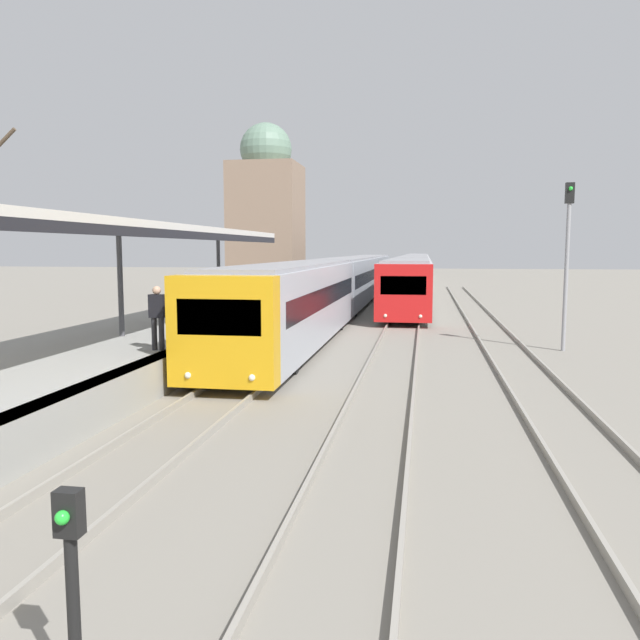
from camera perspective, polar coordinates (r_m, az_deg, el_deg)
The scene contains 7 objects.
platform_canopy at distance 19.57m, azimuth -17.84°, elevation 7.99°, with size 4.00×22.63×3.35m.
person_on_platform at distance 16.61m, azimuth -14.65°, elevation 0.54°, with size 0.40×0.22×1.66m.
train_near at distance 37.74m, azimuth 2.37°, elevation 3.65°, with size 2.63×47.24×3.04m.
train_far at distance 57.03m, azimuth 8.61°, elevation 4.51°, with size 2.62×58.00×3.00m.
signal_post_near at distance 5.47m, azimuth -21.78°, elevation -20.61°, with size 0.20×0.21×1.73m.
signal_mast_far at distance 23.18m, azimuth 21.68°, elevation 6.15°, with size 0.28×0.29×5.79m.
distant_domed_building at distance 46.75m, azimuth -4.91°, elevation 9.44°, with size 4.91×4.91×12.69m.
Camera 1 is at (4.69, 0.45, 3.52)m, focal length 35.00 mm.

